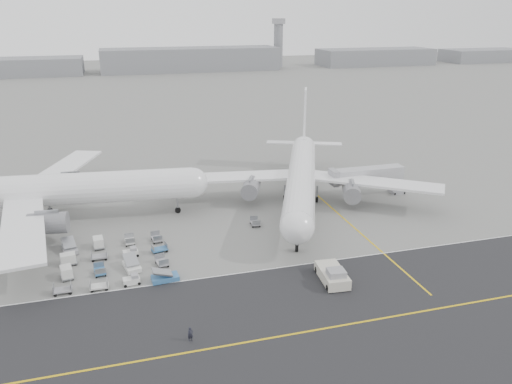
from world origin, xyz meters
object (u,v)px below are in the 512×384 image
object	(u,v)px
airliner_b	(301,176)
pushback_tug	(333,275)
control_tower	(278,42)
jet_bridge	(368,176)
ground_crew_a	(190,334)
airliner_a	(44,190)

from	to	relation	value
airliner_b	pushback_tug	distance (m)	31.34
control_tower	jet_bridge	distance (m)	250.78
pushback_tug	ground_crew_a	world-z (taller)	pushback_tug
airliner_b	pushback_tug	xyz separation A→B (m)	(-6.61, -30.32, -4.42)
airliner_a	ground_crew_a	distance (m)	46.51
airliner_b	ground_crew_a	xyz separation A→B (m)	(-27.84, -38.34, -4.54)
control_tower	pushback_tug	xyz separation A→B (m)	(-81.27, -272.98, -15.22)
airliner_a	jet_bridge	xyz separation A→B (m)	(61.57, -4.03, -1.49)
airliner_a	ground_crew_a	bearing A→B (deg)	-148.54
pushback_tug	airliner_a	bearing A→B (deg)	145.08
pushback_tug	ground_crew_a	size ratio (longest dim) A/B	4.88
control_tower	pushback_tug	bearing A→B (deg)	-106.58
airliner_b	pushback_tug	bearing A→B (deg)	-80.18
control_tower	airliner_b	bearing A→B (deg)	-107.10
airliner_b	control_tower	bearing A→B (deg)	95.01
jet_bridge	pushback_tug	bearing A→B (deg)	-124.72
airliner_b	ground_crew_a	world-z (taller)	airliner_b
pushback_tug	jet_bridge	size ratio (longest dim) A/B	0.54
airliner_b	jet_bridge	distance (m)	14.26
airliner_b	jet_bridge	xyz separation A→B (m)	(14.21, -0.43, -1.12)
airliner_a	ground_crew_a	world-z (taller)	airliner_a
ground_crew_a	control_tower	bearing A→B (deg)	62.22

